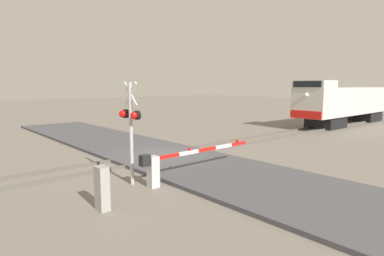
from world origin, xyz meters
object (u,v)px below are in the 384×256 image
utility_cabinet (102,188)px  crossing_gate (169,163)px  locomotive (347,102)px  crossing_signal (130,122)px

utility_cabinet → crossing_gate: bearing=104.4°
locomotive → utility_cabinet: (4.73, -27.87, -1.47)m
utility_cabinet → locomotive: bearing=99.6°
crossing_signal → crossing_gate: 2.17m
locomotive → utility_cabinet: locomotive is taller
locomotive → crossing_signal: (3.08, -25.89, 0.28)m
crossing_signal → utility_cabinet: (1.64, -1.98, -1.75)m
crossing_gate → crossing_signal: bearing=-125.3°
utility_cabinet → crossing_signal: bearing=129.6°
crossing_signal → crossing_gate: (0.83, 1.17, -1.62)m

